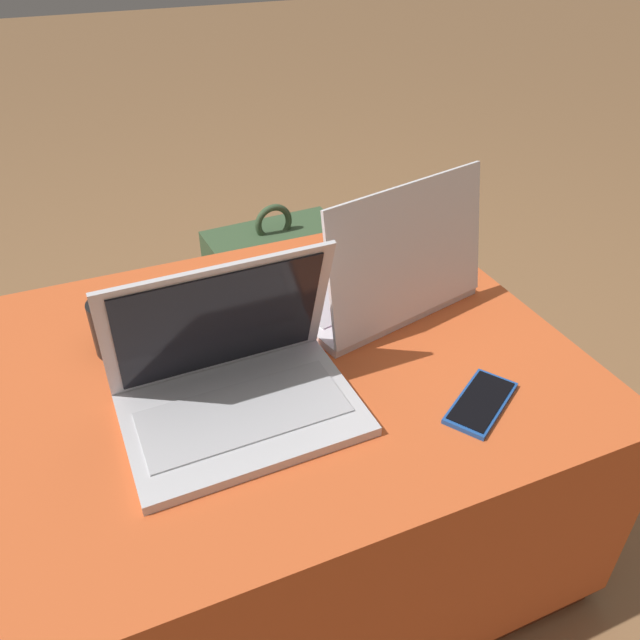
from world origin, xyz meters
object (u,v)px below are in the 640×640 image
at_px(laptop_near, 235,382).
at_px(cell_phone, 481,402).
at_px(backpack, 276,306).
at_px(laptop_far, 381,279).
at_px(coffee_mug, 118,325).

bearing_deg(laptop_near, cell_phone, -23.67).
bearing_deg(backpack, laptop_near, 62.71).
distance_m(laptop_far, backpack, 0.55).
height_order(laptop_near, laptop_far, laptop_far).
xyz_separation_m(laptop_near, laptop_far, (0.34, 0.18, 0.00)).
xyz_separation_m(cell_phone, backpack, (-0.08, 0.76, -0.27)).
relative_size(cell_phone, coffee_mug, 1.33).
height_order(laptop_far, cell_phone, laptop_far).
xyz_separation_m(laptop_far, cell_phone, (0.01, -0.32, -0.05)).
relative_size(laptop_near, cell_phone, 2.23).
height_order(backpack, coffee_mug, coffee_mug).
distance_m(laptop_far, coffee_mug, 0.48).
relative_size(laptop_near, laptop_far, 0.89).
xyz_separation_m(laptop_far, backpack, (-0.06, 0.44, -0.32)).
xyz_separation_m(laptop_near, backpack, (0.28, 0.62, -0.31)).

